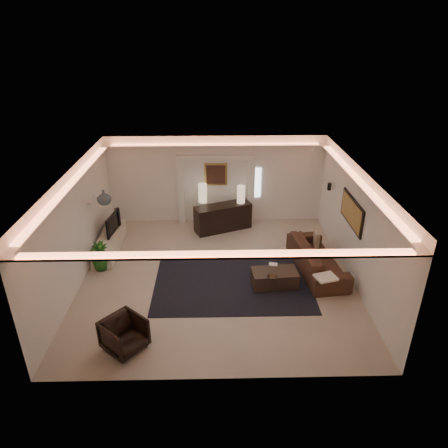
{
  "coord_description": "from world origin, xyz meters",
  "views": [
    {
      "loc": [
        -0.03,
        -9.15,
        5.98
      ],
      "look_at": [
        0.2,
        0.6,
        1.25
      ],
      "focal_mm": 32.8,
      "sensor_mm": 36.0,
      "label": 1
    }
  ],
  "objects_px": {
    "sofa": "(317,258)",
    "armchair": "(124,335)",
    "console": "(223,218)",
    "coffee_table": "(274,278)"
  },
  "relations": [
    {
      "from": "console",
      "to": "coffee_table",
      "type": "bearing_deg",
      "value": -91.55
    },
    {
      "from": "console",
      "to": "armchair",
      "type": "relative_size",
      "value": 2.32
    },
    {
      "from": "sofa",
      "to": "coffee_table",
      "type": "relative_size",
      "value": 2.22
    },
    {
      "from": "coffee_table",
      "to": "sofa",
      "type": "bearing_deg",
      "value": 25.25
    },
    {
      "from": "sofa",
      "to": "armchair",
      "type": "xyz_separation_m",
      "value": [
        -4.59,
        -2.91,
        -0.01
      ]
    },
    {
      "from": "console",
      "to": "armchair",
      "type": "distance_m",
      "value": 5.83
    },
    {
      "from": "console",
      "to": "armchair",
      "type": "height_order",
      "value": "console"
    },
    {
      "from": "sofa",
      "to": "coffee_table",
      "type": "bearing_deg",
      "value": 113.44
    },
    {
      "from": "console",
      "to": "armchair",
      "type": "bearing_deg",
      "value": -133.85
    },
    {
      "from": "sofa",
      "to": "armchair",
      "type": "relative_size",
      "value": 3.23
    }
  ]
}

